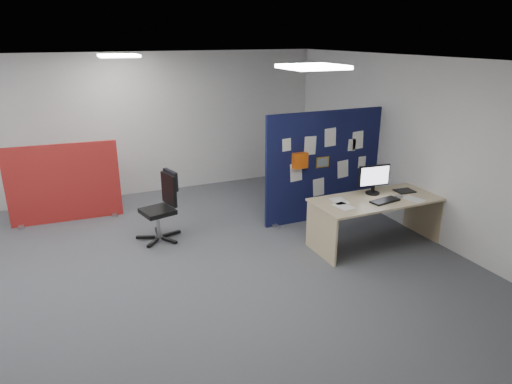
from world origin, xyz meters
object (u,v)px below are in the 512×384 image
object	(u,v)px
navy_divider	(326,166)
main_desk	(374,208)
monitor_main	(374,178)
red_divider	(64,184)
office_chair	(163,202)

from	to	relation	value
navy_divider	main_desk	bearing A→B (deg)	-84.52
monitor_main	red_divider	world-z (taller)	red_divider
main_desk	red_divider	world-z (taller)	red_divider
navy_divider	office_chair	size ratio (longest dim) A/B	2.14
red_divider	office_chair	size ratio (longest dim) A/B	1.70
red_divider	office_chair	xyz separation A→B (m)	(1.34, -1.34, -0.06)
monitor_main	office_chair	xyz separation A→B (m)	(-2.88, 1.29, -0.38)
main_desk	office_chair	size ratio (longest dim) A/B	1.83
navy_divider	red_divider	distance (m)	4.34
main_desk	office_chair	world-z (taller)	office_chair
navy_divider	office_chair	distance (m)	2.72
monitor_main	red_divider	bearing A→B (deg)	153.86
main_desk	office_chair	bearing A→B (deg)	152.68
navy_divider	monitor_main	bearing A→B (deg)	-79.35
red_divider	monitor_main	bearing A→B (deg)	-28.87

